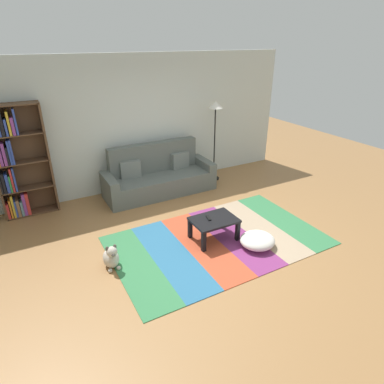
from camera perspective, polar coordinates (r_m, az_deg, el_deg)
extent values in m
plane|color=#9E7042|center=(5.33, 1.79, -8.32)|extent=(14.00, 14.00, 0.00)
cube|color=silver|center=(6.94, -9.00, 11.66)|extent=(6.80, 0.10, 2.70)
cube|color=#387F4C|center=(4.83, -9.72, -12.71)|extent=(0.55, 2.01, 0.01)
cube|color=teal|center=(4.98, -3.63, -10.97)|extent=(0.55, 2.01, 0.01)
cube|color=#C64C2D|center=(5.19, 1.96, -9.24)|extent=(0.55, 2.01, 0.01)
cube|color=#843370|center=(5.45, 7.02, -7.59)|extent=(0.55, 2.01, 0.01)
cube|color=tan|center=(5.75, 11.55, -6.05)|extent=(0.55, 2.01, 0.01)
cube|color=#387F4C|center=(6.09, 15.58, -4.65)|extent=(0.55, 2.01, 0.01)
cube|color=#59605B|center=(6.82, -5.54, 1.40)|extent=(1.90, 0.80, 0.40)
cube|color=#59605B|center=(6.90, -6.72, 6.08)|extent=(1.90, 0.20, 0.60)
cube|color=#59605B|center=(6.49, -14.00, 0.22)|extent=(0.18, 0.80, 0.56)
cube|color=#59605B|center=(7.22, 2.01, 3.59)|extent=(0.18, 0.80, 0.56)
cube|color=slate|center=(6.67, -10.63, 3.84)|extent=(0.42, 0.19, 0.36)
cube|color=slate|center=(7.05, -2.15, 5.47)|extent=(0.42, 0.19, 0.36)
cube|color=brown|center=(6.43, -23.62, 5.43)|extent=(0.04, 0.28, 1.99)
cube|color=brown|center=(6.54, -27.48, 4.99)|extent=(0.90, 0.01, 1.99)
cube|color=brown|center=(6.77, -25.78, -3.07)|extent=(0.86, 0.28, 0.02)
cube|color=brown|center=(6.58, -26.57, 0.68)|extent=(0.86, 0.28, 0.02)
cube|color=brown|center=(6.41, -27.40, 4.64)|extent=(0.86, 0.28, 0.02)
cube|color=brown|center=(6.28, -28.29, 8.80)|extent=(0.86, 0.28, 0.02)
cube|color=brown|center=(6.19, -29.23, 13.10)|extent=(0.86, 0.28, 0.02)
cube|color=red|center=(6.69, -29.29, -2.79)|extent=(0.04, 0.18, 0.28)
cube|color=orange|center=(6.68, -28.95, -2.45)|extent=(0.03, 0.19, 0.34)
cube|color=gold|center=(6.65, -28.64, -2.16)|extent=(0.04, 0.16, 0.41)
cube|color=#334CB2|center=(6.70, -28.28, -2.34)|extent=(0.03, 0.24, 0.31)
cube|color=#8C6647|center=(6.71, -27.93, -2.22)|extent=(0.05, 0.26, 0.31)
cube|color=#668C99|center=(6.69, -27.43, -2.37)|extent=(0.04, 0.20, 0.27)
cube|color=purple|center=(6.65, -27.12, -1.82)|extent=(0.05, 0.18, 0.41)
cube|color=red|center=(6.65, -26.66, -1.68)|extent=(0.05, 0.19, 0.41)
cube|color=black|center=(6.49, -30.27, 1.18)|extent=(0.03, 0.18, 0.32)
cube|color=black|center=(6.50, -29.93, 1.47)|extent=(0.04, 0.22, 0.35)
cube|color=#334CB2|center=(6.50, -29.42, 1.47)|extent=(0.05, 0.21, 0.33)
cube|color=green|center=(6.48, -29.01, 1.31)|extent=(0.03, 0.16, 0.29)
cube|color=red|center=(6.47, -28.82, 1.92)|extent=(0.03, 0.18, 0.42)
cube|color=#334CB2|center=(6.46, -28.47, 2.01)|extent=(0.03, 0.18, 0.42)
cube|color=purple|center=(6.35, -30.30, 5.26)|extent=(0.05, 0.21, 0.28)
cube|color=purple|center=(6.33, -29.87, 5.79)|extent=(0.05, 0.20, 0.38)
cube|color=black|center=(6.37, -29.43, 5.63)|extent=(0.03, 0.25, 0.30)
cube|color=#334CB2|center=(6.33, -29.17, 6.09)|extent=(0.03, 0.21, 0.41)
cube|color=#334CB2|center=(6.31, -28.86, 6.16)|extent=(0.03, 0.17, 0.42)
cube|color=black|center=(6.23, -30.26, 10.41)|extent=(0.05, 0.25, 0.43)
cube|color=#334CB2|center=(6.23, -29.62, 9.81)|extent=(0.03, 0.22, 0.27)
cube|color=gold|center=(6.23, -29.29, 10.45)|extent=(0.04, 0.25, 0.39)
cube|color=purple|center=(6.20, -28.71, 10.03)|extent=(0.05, 0.16, 0.29)
cube|color=#334CB2|center=(6.20, -28.37, 10.75)|extent=(0.03, 0.20, 0.42)
cube|color=black|center=(5.18, 3.84, -4.85)|extent=(0.70, 0.51, 0.04)
cube|color=black|center=(4.98, 2.04, -8.62)|extent=(0.06, 0.06, 0.33)
cube|color=black|center=(5.27, 7.92, -6.73)|extent=(0.06, 0.06, 0.33)
cube|color=black|center=(5.29, -0.34, -6.36)|extent=(0.06, 0.06, 0.33)
cube|color=black|center=(5.57, 5.33, -4.71)|extent=(0.06, 0.06, 0.33)
ellipsoid|color=white|center=(5.21, 11.29, -8.24)|extent=(0.55, 0.52, 0.21)
ellipsoid|color=beige|center=(4.85, -13.90, -11.10)|extent=(0.22, 0.30, 0.26)
sphere|color=beige|center=(4.67, -13.76, -10.06)|extent=(0.15, 0.15, 0.15)
ellipsoid|color=#5B5750|center=(4.62, -13.54, -10.55)|extent=(0.06, 0.07, 0.05)
ellipsoid|color=#5B5750|center=(4.64, -14.52, -9.55)|extent=(0.05, 0.04, 0.08)
ellipsoid|color=#5B5750|center=(4.66, -13.27, -9.25)|extent=(0.05, 0.04, 0.08)
sphere|color=beige|center=(4.79, -14.02, -13.11)|extent=(0.06, 0.06, 0.06)
sphere|color=beige|center=(4.81, -12.62, -12.75)|extent=(0.06, 0.06, 0.06)
cylinder|color=black|center=(7.58, 3.74, 2.43)|extent=(0.26, 0.26, 0.02)
cylinder|color=black|center=(7.30, 3.92, 8.25)|extent=(0.03, 0.03, 1.58)
cone|color=white|center=(7.10, 4.13, 14.91)|extent=(0.32, 0.32, 0.14)
cube|color=black|center=(5.17, 2.88, -4.51)|extent=(0.08, 0.16, 0.02)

